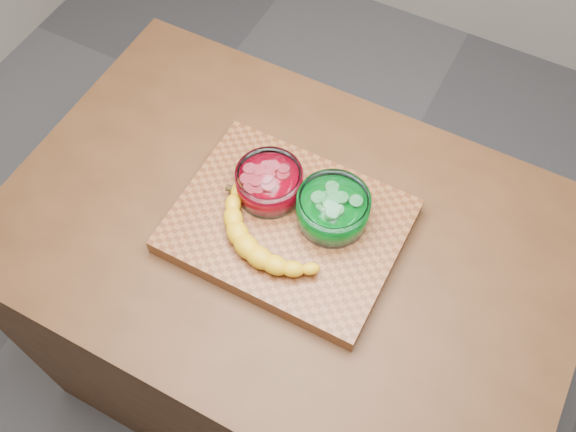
% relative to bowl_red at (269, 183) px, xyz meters
% --- Properties ---
extents(ground, '(3.50, 3.50, 0.00)m').
position_rel_bowl_red_xyz_m(ground, '(0.07, -0.05, -0.97)').
color(ground, '#545458').
rests_on(ground, ground).
extents(counter, '(1.20, 0.80, 0.90)m').
position_rel_bowl_red_xyz_m(counter, '(0.07, -0.05, -0.52)').
color(counter, '#4B2B16').
rests_on(counter, ground).
extents(cutting_board, '(0.45, 0.35, 0.04)m').
position_rel_bowl_red_xyz_m(cutting_board, '(0.07, -0.05, -0.05)').
color(cutting_board, brown).
rests_on(cutting_board, counter).
extents(bowl_red, '(0.14, 0.14, 0.06)m').
position_rel_bowl_red_xyz_m(bowl_red, '(0.00, 0.00, 0.00)').
color(bowl_red, white).
rests_on(bowl_red, cutting_board).
extents(bowl_green, '(0.15, 0.15, 0.07)m').
position_rel_bowl_red_xyz_m(bowl_green, '(0.14, 0.00, 0.00)').
color(bowl_green, white).
rests_on(bowl_green, cutting_board).
extents(banana, '(0.28, 0.18, 0.04)m').
position_rel_bowl_red_xyz_m(banana, '(0.05, -0.10, -0.01)').
color(banana, gold).
rests_on(banana, cutting_board).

